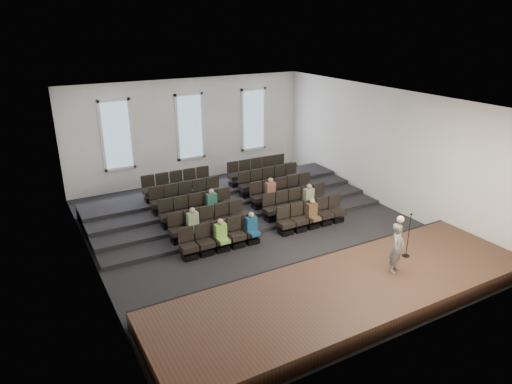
{
  "coord_description": "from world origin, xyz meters",
  "views": [
    {
      "loc": [
        -7.77,
        -13.58,
        7.57
      ],
      "look_at": [
        0.07,
        0.5,
        1.45
      ],
      "focal_mm": 32.0,
      "sensor_mm": 36.0,
      "label": 1
    }
  ],
  "objects": [
    {
      "name": "wall_right",
      "position": [
        6.02,
        0.0,
        2.5
      ],
      "size": [
        0.04,
        14.0,
        5.0
      ],
      "primitive_type": "cube",
      "color": "white",
      "rests_on": "ground"
    },
    {
      "name": "ground",
      "position": [
        0.0,
        0.0,
        0.0
      ],
      "size": [
        14.0,
        14.0,
        0.0
      ],
      "primitive_type": "plane",
      "color": "black",
      "rests_on": "ground"
    },
    {
      "name": "stage",
      "position": [
        0.0,
        -5.1,
        0.25
      ],
      "size": [
        11.8,
        3.6,
        0.5
      ],
      "primitive_type": "cube",
      "color": "#3F291B",
      "rests_on": "ground"
    },
    {
      "name": "mic_stand",
      "position": [
        2.67,
        -4.67,
        0.94
      ],
      "size": [
        0.25,
        0.25,
        1.48
      ],
      "color": "black",
      "rests_on": "stage"
    },
    {
      "name": "wall_back",
      "position": [
        0.0,
        7.02,
        2.5
      ],
      "size": [
        12.0,
        0.04,
        5.0
      ],
      "primitive_type": "cube",
      "color": "white",
      "rests_on": "ground"
    },
    {
      "name": "wall_front",
      "position": [
        0.0,
        -7.02,
        2.5
      ],
      "size": [
        12.0,
        0.04,
        5.0
      ],
      "primitive_type": "cube",
      "color": "white",
      "rests_on": "ground"
    },
    {
      "name": "speaker",
      "position": [
        1.68,
        -5.15,
        1.27
      ],
      "size": [
        0.67,
        0.57,
        1.55
      ],
      "primitive_type": "imported",
      "rotation": [
        0.0,
        0.0,
        0.43
      ],
      "color": "slate",
      "rests_on": "stage"
    },
    {
      "name": "risers",
      "position": [
        0.0,
        3.17,
        0.2
      ],
      "size": [
        11.8,
        4.8,
        0.6
      ],
      "color": "black",
      "rests_on": "ground"
    },
    {
      "name": "windows",
      "position": [
        0.0,
        6.95,
        2.7
      ],
      "size": [
        8.44,
        0.1,
        3.24
      ],
      "color": "white",
      "rests_on": "wall_back"
    },
    {
      "name": "stage_lip",
      "position": [
        0.0,
        -3.33,
        0.25
      ],
      "size": [
        11.8,
        0.06,
        0.52
      ],
      "primitive_type": "cube",
      "color": "black",
      "rests_on": "ground"
    },
    {
      "name": "seating_rows",
      "position": [
        -0.0,
        1.54,
        0.68
      ],
      "size": [
        6.8,
        4.7,
        1.67
      ],
      "color": "black",
      "rests_on": "ground"
    },
    {
      "name": "audience",
      "position": [
        -0.1,
        0.3,
        0.81
      ],
      "size": [
        5.45,
        2.64,
        1.1
      ],
      "color": "#80BD4B",
      "rests_on": "seating_rows"
    },
    {
      "name": "ceiling",
      "position": [
        0.0,
        0.0,
        5.01
      ],
      "size": [
        12.0,
        14.0,
        0.02
      ],
      "primitive_type": "cube",
      "color": "white",
      "rests_on": "ground"
    },
    {
      "name": "wall_left",
      "position": [
        -6.02,
        0.0,
        2.5
      ],
      "size": [
        0.04,
        14.0,
        5.0
      ],
      "primitive_type": "cube",
      "color": "white",
      "rests_on": "ground"
    }
  ]
}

